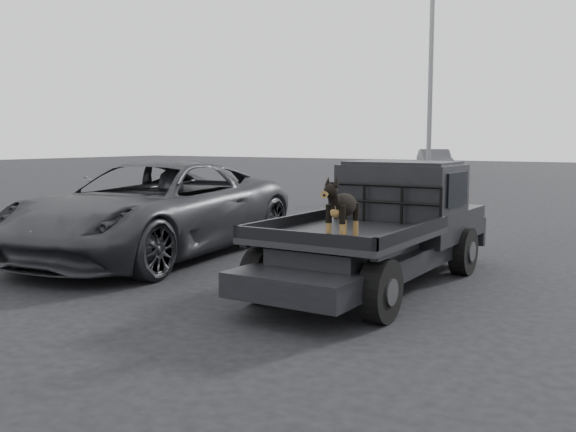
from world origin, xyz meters
The scene contains 7 objects.
ground centered at (0.00, 0.00, 0.00)m, with size 120.00×120.00×0.00m, color black.
flatbed_ute centered at (0.50, 1.32, 0.46)m, with size 2.00×5.40×0.92m, color black, non-canonical shape.
ute_cab centered at (0.50, 2.27, 1.36)m, with size 1.72×1.30×0.88m, color black, non-canonical shape.
headache_rack centered at (0.50, 1.52, 1.20)m, with size 1.80×0.08×0.55m, color black, non-canonical shape.
dog centered at (0.79, -0.32, 1.29)m, with size 0.32×0.60×0.74m, color black, non-canonical shape.
parked_suv centered at (-3.99, 1.44, 0.87)m, with size 2.88×6.26×1.74m, color #2E2F33.
distant_car_a centered at (-8.85, 30.48, 0.80)m, with size 1.68×4.83×1.59m, color #444448.
Camera 1 is at (4.30, -7.15, 2.13)m, focal length 40.00 mm.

